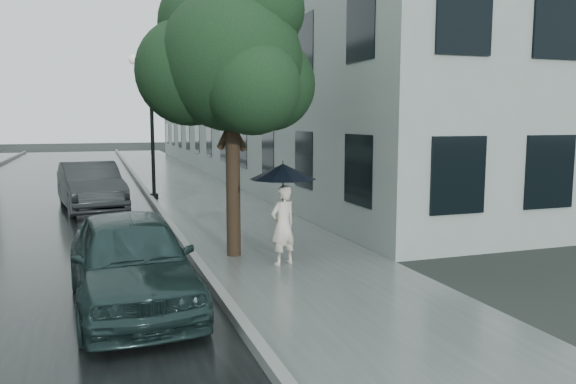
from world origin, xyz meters
name	(u,v)px	position (x,y,z in m)	size (l,w,h in m)	color
ground	(329,297)	(0.00, 0.00, 0.00)	(120.00, 120.00, 0.00)	black
sidewalk	(202,195)	(0.25, 12.00, 0.00)	(3.50, 60.00, 0.01)	slate
kerb_near	(149,195)	(-1.57, 12.00, 0.07)	(0.15, 60.00, 0.15)	slate
asphalt_road	(38,202)	(-5.08, 12.00, 0.00)	(6.85, 60.00, 0.00)	black
building_near	(277,82)	(5.47, 19.50, 4.50)	(7.02, 36.00, 9.00)	gray
pedestrian	(283,225)	(-0.06, 2.00, 0.74)	(0.54, 0.35, 1.47)	silver
umbrella	(283,171)	(-0.07, 1.96, 1.73)	(1.24, 1.24, 0.99)	black
street_tree	(230,59)	(-0.75, 3.11, 3.81)	(3.52, 3.20, 5.53)	#332619
lamp_post	(147,117)	(-1.59, 11.59, 2.74)	(0.82, 0.48, 4.76)	black
car_near	(131,260)	(-2.83, 0.50, 0.69)	(1.60, 3.99, 1.36)	#1B2E2D
car_far	(90,186)	(-3.42, 9.84, 0.71)	(1.50, 4.29, 1.41)	#222627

